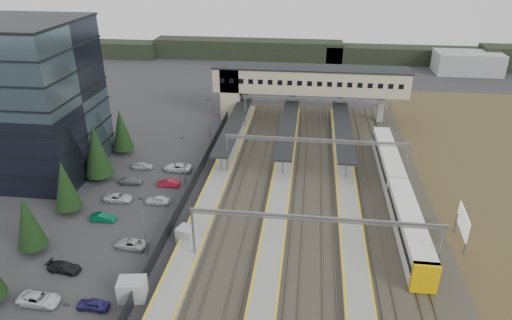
# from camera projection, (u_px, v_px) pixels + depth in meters

# --- Properties ---
(ground) EXTENTS (220.00, 220.00, 0.00)m
(ground) POSITION_uv_depth(u_px,v_px,m) (224.00, 223.00, 62.00)
(ground) COLOR #2B2B2D
(ground) RESTS_ON ground
(office_building) EXTENTS (24.30, 18.30, 24.30)m
(office_building) POSITION_uv_depth(u_px,v_px,m) (10.00, 99.00, 71.40)
(office_building) COLOR #3F525D
(office_building) RESTS_ON ground
(conifer_row) EXTENTS (4.42, 49.82, 9.50)m
(conifer_row) POSITION_uv_depth(u_px,v_px,m) (50.00, 197.00, 58.88)
(conifer_row) COLOR black
(conifer_row) RESTS_ON ground
(car_park) EXTENTS (10.60, 44.60, 1.29)m
(car_park) POSITION_uv_depth(u_px,v_px,m) (107.00, 243.00, 57.03)
(car_park) COLOR #A5A6A9
(car_park) RESTS_ON ground
(lampposts) EXTENTS (0.50, 53.25, 8.07)m
(lampposts) POSITION_uv_depth(u_px,v_px,m) (167.00, 187.00, 62.11)
(lampposts) COLOR slate
(lampposts) RESTS_ON ground
(fence) EXTENTS (0.08, 90.00, 2.00)m
(fence) POSITION_uv_depth(u_px,v_px,m) (186.00, 195.00, 66.75)
(fence) COLOR #26282B
(fence) RESTS_ON ground
(relay_cabin_near) EXTENTS (3.22, 2.58, 2.43)m
(relay_cabin_near) POSITION_uv_depth(u_px,v_px,m) (132.00, 289.00, 48.48)
(relay_cabin_near) COLOR #989A9C
(relay_cabin_near) RESTS_ON ground
(relay_cabin_far) EXTENTS (2.78, 2.55, 2.09)m
(relay_cabin_far) POSITION_uv_depth(u_px,v_px,m) (187.00, 235.00, 57.72)
(relay_cabin_far) COLOR #989A9C
(relay_cabin_far) RESTS_ON ground
(rail_corridor) EXTENTS (34.00, 90.00, 0.92)m
(rail_corridor) POSITION_uv_depth(u_px,v_px,m) (294.00, 207.00, 65.30)
(rail_corridor) COLOR #322F26
(rail_corridor) RESTS_ON ground
(canopies) EXTENTS (23.10, 30.00, 3.28)m
(canopies) POSITION_uv_depth(u_px,v_px,m) (288.00, 126.00, 83.63)
(canopies) COLOR black
(canopies) RESTS_ON ground
(footbridge) EXTENTS (40.40, 6.40, 11.20)m
(footbridge) POSITION_uv_depth(u_px,v_px,m) (296.00, 82.00, 95.21)
(footbridge) COLOR tan
(footbridge) RESTS_ON ground
(gantries) EXTENTS (28.40, 62.28, 7.17)m
(gantries) POSITION_uv_depth(u_px,v_px,m) (315.00, 179.00, 60.73)
(gantries) COLOR slate
(gantries) RESTS_ON ground
(train) EXTENTS (2.86, 39.77, 3.60)m
(train) POSITION_uv_depth(u_px,v_px,m) (397.00, 190.00, 66.09)
(train) COLOR silver
(train) RESTS_ON ground
(billboard) EXTENTS (0.53, 5.49, 4.58)m
(billboard) POSITION_uv_depth(u_px,v_px,m) (463.00, 223.00, 56.65)
(billboard) COLOR slate
(billboard) RESTS_ON ground
(treeline_far) EXTENTS (170.00, 19.00, 7.00)m
(treeline_far) POSITION_uv_depth(u_px,v_px,m) (355.00, 54.00, 140.51)
(treeline_far) COLOR black
(treeline_far) RESTS_ON ground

